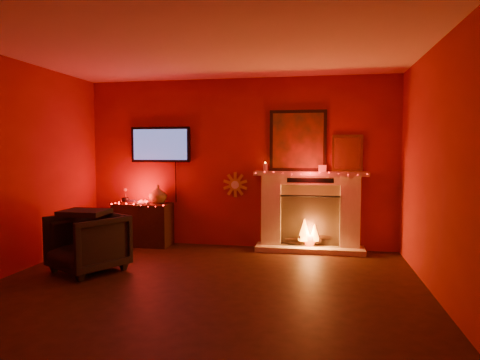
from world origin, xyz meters
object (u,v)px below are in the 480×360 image
(fireplace, at_px, (310,204))
(tv, at_px, (161,145))
(sunburst_clock, at_px, (235,185))
(console_table, at_px, (144,221))
(armchair, at_px, (88,243))

(fireplace, xyz_separation_m, tv, (-2.44, 0.06, 0.92))
(fireplace, height_order, tv, fireplace)
(fireplace, xyz_separation_m, sunburst_clock, (-1.19, 0.09, 0.28))
(tv, height_order, console_table, tv)
(sunburst_clock, relative_size, armchair, 0.49)
(tv, xyz_separation_m, armchair, (-0.33, -1.76, -1.28))
(fireplace, distance_m, sunburst_clock, 1.23)
(tv, xyz_separation_m, console_table, (-0.23, -0.19, -1.25))
(fireplace, distance_m, console_table, 2.70)
(tv, bearing_deg, armchair, -100.68)
(console_table, xyz_separation_m, armchair, (-0.10, -1.57, -0.02))
(fireplace, height_order, console_table, fireplace)
(fireplace, relative_size, console_table, 2.20)
(tv, bearing_deg, console_table, -140.63)
(fireplace, xyz_separation_m, console_table, (-2.67, -0.13, -0.33))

